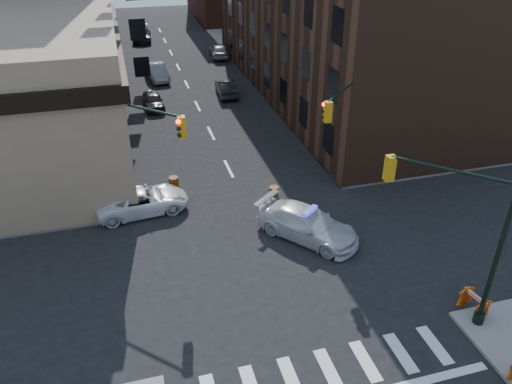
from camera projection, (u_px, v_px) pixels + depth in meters
ground at (274, 261)px, 24.29m from camera, size 140.00×140.00×0.00m
sidewalk_ne at (381, 54)px, 56.81m from camera, size 34.00×54.50×0.15m
commercial_row_ne at (343, 12)px, 42.47m from camera, size 14.00×34.00×14.00m
signal_pole_se at (473, 225)px, 18.76m from camera, size 5.40×5.27×8.00m
signal_pole_nw at (134, 149)px, 25.18m from camera, size 3.58×3.67×8.00m
signal_pole_ne at (347, 124)px, 27.90m from camera, size 3.67×3.58×8.00m
tree_ne_near at (268, 47)px, 45.88m from camera, size 3.00×3.00×4.85m
tree_ne_far at (246, 29)px, 52.53m from camera, size 3.00×3.00×4.85m
police_car at (308, 224)px, 25.60m from camera, size 5.18×5.71×1.60m
pickup at (142, 201)px, 27.79m from camera, size 5.37×2.93×1.43m
parked_car_wnear at (153, 101)px, 41.83m from camera, size 1.71×3.95×1.33m
parked_car_wfar at (157, 72)px, 48.47m from camera, size 2.08×4.74×1.51m
parked_car_wdeep at (141, 35)px, 61.87m from camera, size 2.62×5.71×1.62m
parked_car_enear at (226, 88)px, 44.58m from camera, size 1.78×4.41×1.42m
parked_car_efar at (219, 50)px, 55.50m from camera, size 2.11×4.62×1.54m
pedestrian_a at (126, 180)px, 29.10m from camera, size 0.78×0.62×1.85m
pedestrian_b at (89, 206)px, 26.78m from camera, size 1.01×0.92×1.69m
pedestrian_c at (12, 198)px, 27.25m from camera, size 1.10×1.12×1.90m
barrel_road at (274, 194)px, 28.81m from camera, size 0.63×0.63×0.98m
barrel_bank at (174, 185)px, 29.78m from camera, size 0.62×0.62×1.00m
barricade_se_a at (474, 303)px, 20.85m from camera, size 0.82×1.30×0.91m
barricade_nw_a at (85, 206)px, 27.51m from camera, size 1.31×0.85×0.91m
barricade_nw_b at (87, 206)px, 27.53m from camera, size 1.19×0.63×0.87m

